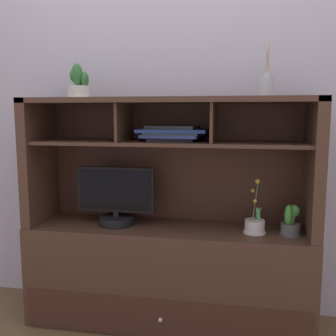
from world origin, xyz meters
TOP-DOWN VIEW (x-y plane):
  - floor_plane at (0.00, 0.00)m, footprint 6.00×6.00m
  - back_wall at (0.00, 0.25)m, footprint 6.00×0.02m
  - media_console at (0.00, 0.01)m, footprint 1.68×0.46m
  - tv_monitor at (-0.32, -0.02)m, footprint 0.47×0.21m
  - potted_orchid at (0.50, -0.03)m, footprint 0.13×0.13m
  - potted_fern at (0.69, -0.04)m, footprint 0.12×0.12m
  - magazine_stack_left at (0.02, 0.03)m, footprint 0.40×0.27m
  - diffuser_bottle at (0.54, 0.02)m, footprint 0.08×0.08m
  - potted_succulent at (-0.54, 0.01)m, footprint 0.15×0.15m

SIDE VIEW (x-z plane):
  - floor_plane at x=0.00m, z-range -0.02..0.00m
  - media_console at x=0.00m, z-range -0.24..1.11m
  - potted_orchid at x=0.50m, z-range 0.49..0.80m
  - potted_fern at x=0.69m, z-range 0.58..0.76m
  - tv_monitor at x=-0.32m, z-range 0.57..0.93m
  - magazine_stack_left at x=0.02m, z-range 1.11..1.20m
  - back_wall at x=0.00m, z-range 0.00..2.80m
  - diffuser_bottle at x=0.54m, z-range 1.27..1.56m
  - potted_succulent at x=-0.54m, z-range 1.33..1.53m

